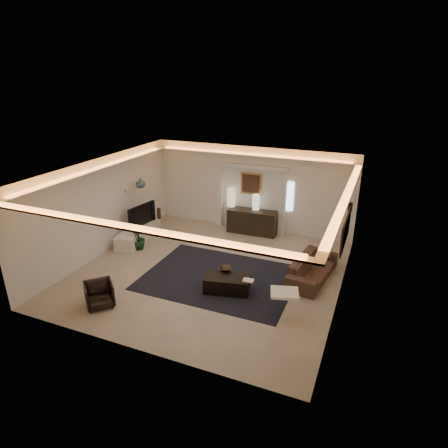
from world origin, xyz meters
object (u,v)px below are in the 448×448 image
at_px(sofa, 313,268).
at_px(armchair, 99,294).
at_px(console, 252,222).
at_px(coffee_table, 227,284).

relative_size(sofa, armchair, 3.16).
height_order(sofa, armchair, sofa).
xyz_separation_m(console, coffee_table, (0.64, -3.83, -0.20)).
distance_m(console, coffee_table, 3.89).
bearing_deg(sofa, armchair, 134.02).
bearing_deg(armchair, coffee_table, -12.00).
height_order(console, sofa, console).
bearing_deg(sofa, coffee_table, 136.07).
bearing_deg(console, armchair, -110.65).
bearing_deg(armchair, console, 24.42).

